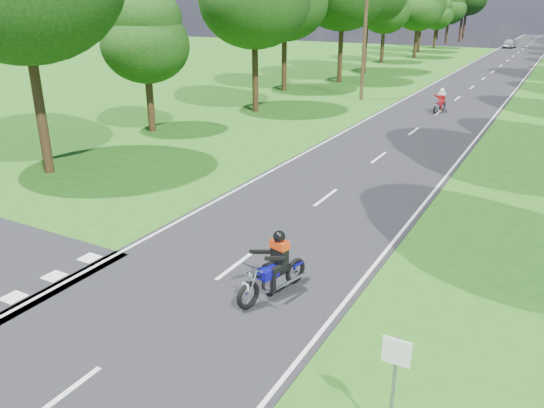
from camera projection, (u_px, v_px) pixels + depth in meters
The scene contains 8 objects.
ground at pixel (193, 298), 12.82m from camera, with size 160.00×160.00×0.00m, color #245613.
main_road at pixel (493, 72), 53.59m from camera, with size 7.00×140.00×0.02m, color black.
road_markings at pixel (489, 73), 52.12m from camera, with size 7.40×140.00×0.01m.
telegraph_pole at pixel (364, 41), 36.91m from camera, with size 1.20×0.26×8.00m.
road_sign at pixel (395, 373), 8.20m from camera, with size 0.45×0.07×2.00m.
rider_near_blue at pixel (273, 265), 12.64m from camera, with size 0.66×1.98×1.65m, color #0E0C8E, non-canonical shape.
rider_far_red at pixel (440, 101), 33.75m from camera, with size 0.61×1.82×1.52m, color #B40D1F, non-canonical shape.
distant_car at pixel (510, 43), 80.05m from camera, with size 1.58×3.93×1.34m, color #AEB0B5.
Camera 1 is at (7.10, -8.80, 6.74)m, focal length 35.00 mm.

